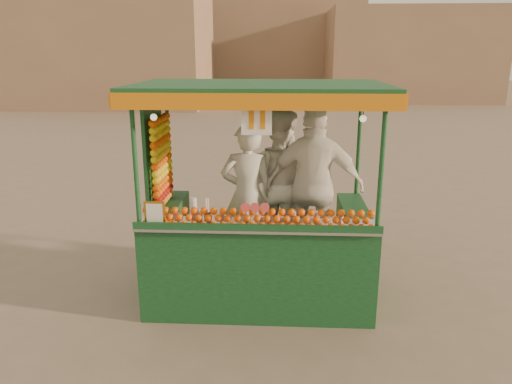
# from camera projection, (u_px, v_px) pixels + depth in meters

# --- Properties ---
(ground) EXTENTS (90.00, 90.00, 0.00)m
(ground) POSITION_uv_depth(u_px,v_px,m) (291.00, 285.00, 5.80)
(ground) COLOR #706150
(ground) RESTS_ON ground
(building_left) EXTENTS (10.00, 6.00, 6.00)m
(building_left) POSITION_uv_depth(u_px,v_px,m) (107.00, 45.00, 24.63)
(building_left) COLOR #926F53
(building_left) RESTS_ON ground
(building_right) EXTENTS (9.00, 6.00, 5.00)m
(building_right) POSITION_uv_depth(u_px,v_px,m) (408.00, 55.00, 27.80)
(building_right) COLOR #926F53
(building_right) RESTS_ON ground
(building_center) EXTENTS (14.00, 7.00, 7.00)m
(building_center) POSITION_uv_depth(u_px,v_px,m) (256.00, 40.00, 33.74)
(building_center) COLOR #926F53
(building_center) RESTS_ON ground
(juice_cart) EXTENTS (2.60, 1.68, 2.36)m
(juice_cart) POSITION_uv_depth(u_px,v_px,m) (253.00, 233.00, 5.32)
(juice_cart) COLOR #0F3A18
(juice_cart) RESTS_ON ground
(vendor_left) EXTENTS (0.64, 0.46, 1.64)m
(vendor_left) POSITION_uv_depth(u_px,v_px,m) (247.00, 195.00, 5.57)
(vendor_left) COLOR silver
(vendor_left) RESTS_ON ground
(vendor_middle) EXTENTS (0.97, 0.81, 1.78)m
(vendor_middle) POSITION_uv_depth(u_px,v_px,m) (278.00, 183.00, 5.84)
(vendor_middle) COLOR white
(vendor_middle) RESTS_ON ground
(vendor_right) EXTENTS (1.13, 0.56, 1.87)m
(vendor_right) POSITION_uv_depth(u_px,v_px,m) (315.00, 187.00, 5.50)
(vendor_right) COLOR white
(vendor_right) RESTS_ON ground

